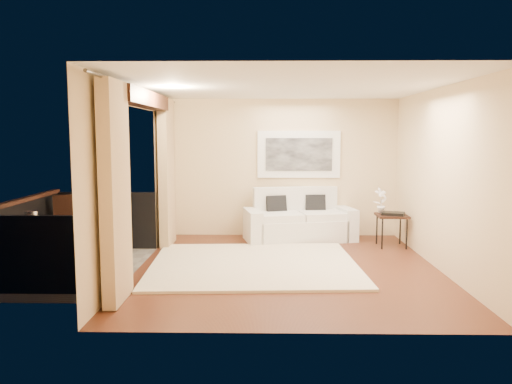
{
  "coord_description": "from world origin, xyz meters",
  "views": [
    {
      "loc": [
        -0.34,
        -7.36,
        2.0
      ],
      "look_at": [
        -0.49,
        0.92,
        1.05
      ],
      "focal_mm": 35.0,
      "sensor_mm": 36.0,
      "label": 1
    }
  ],
  "objects_px": {
    "bistro_table": "(39,232)",
    "ice_bucket": "(32,218)",
    "balcony_chair_far": "(69,219)",
    "balcony_chair_near": "(18,247)",
    "sofa": "(299,221)",
    "orchid": "(381,201)",
    "side_table": "(392,218)"
  },
  "relations": [
    {
      "from": "side_table",
      "to": "bistro_table",
      "type": "distance_m",
      "value": 5.81
    },
    {
      "from": "balcony_chair_far",
      "to": "balcony_chair_near",
      "type": "relative_size",
      "value": 1.18
    },
    {
      "from": "bistro_table",
      "to": "balcony_chair_near",
      "type": "xyz_separation_m",
      "value": [
        -0.16,
        -0.29,
        -0.15
      ]
    },
    {
      "from": "orchid",
      "to": "ice_bucket",
      "type": "relative_size",
      "value": 2.33
    },
    {
      "from": "balcony_chair_near",
      "to": "ice_bucket",
      "type": "height_order",
      "value": "ice_bucket"
    },
    {
      "from": "sofa",
      "to": "balcony_chair_far",
      "type": "height_order",
      "value": "balcony_chair_far"
    },
    {
      "from": "balcony_chair_near",
      "to": "ice_bucket",
      "type": "distance_m",
      "value": 0.5
    },
    {
      "from": "bistro_table",
      "to": "sofa",
      "type": "bearing_deg",
      "value": 34.19
    },
    {
      "from": "sofa",
      "to": "orchid",
      "type": "bearing_deg",
      "value": -29.37
    },
    {
      "from": "balcony_chair_near",
      "to": "side_table",
      "type": "bearing_deg",
      "value": 33.02
    },
    {
      "from": "balcony_chair_near",
      "to": "ice_bucket",
      "type": "relative_size",
      "value": 4.3
    },
    {
      "from": "bistro_table",
      "to": "ice_bucket",
      "type": "height_order",
      "value": "ice_bucket"
    },
    {
      "from": "sofa",
      "to": "ice_bucket",
      "type": "relative_size",
      "value": 10.95
    },
    {
      "from": "balcony_chair_far",
      "to": "balcony_chair_near",
      "type": "distance_m",
      "value": 1.67
    },
    {
      "from": "sofa",
      "to": "orchid",
      "type": "xyz_separation_m",
      "value": [
        1.46,
        -0.46,
        0.47
      ]
    },
    {
      "from": "sofa",
      "to": "ice_bucket",
      "type": "xyz_separation_m",
      "value": [
        -3.96,
        -2.52,
        0.48
      ]
    },
    {
      "from": "bistro_table",
      "to": "ice_bucket",
      "type": "bearing_deg",
      "value": 149.79
    },
    {
      "from": "sofa",
      "to": "ice_bucket",
      "type": "height_order",
      "value": "sofa"
    },
    {
      "from": "side_table",
      "to": "orchid",
      "type": "bearing_deg",
      "value": 139.89
    },
    {
      "from": "balcony_chair_far",
      "to": "balcony_chair_near",
      "type": "xyz_separation_m",
      "value": [
        -0.04,
        -1.67,
        -0.1
      ]
    },
    {
      "from": "sofa",
      "to": "bistro_table",
      "type": "bearing_deg",
      "value": -157.81
    },
    {
      "from": "bistro_table",
      "to": "orchid",
      "type": "bearing_deg",
      "value": 22.09
    },
    {
      "from": "balcony_chair_near",
      "to": "orchid",
      "type": "bearing_deg",
      "value": 34.92
    },
    {
      "from": "side_table",
      "to": "sofa",
      "type": "bearing_deg",
      "value": 159.77
    },
    {
      "from": "sofa",
      "to": "balcony_chair_near",
      "type": "xyz_separation_m",
      "value": [
        -3.99,
        -2.89,
        0.14
      ]
    },
    {
      "from": "balcony_chair_far",
      "to": "ice_bucket",
      "type": "bearing_deg",
      "value": 81.99
    },
    {
      "from": "sofa",
      "to": "ice_bucket",
      "type": "distance_m",
      "value": 4.72
    },
    {
      "from": "side_table",
      "to": "bistro_table",
      "type": "xyz_separation_m",
      "value": [
        -5.45,
        -2.0,
        0.12
      ]
    },
    {
      "from": "sofa",
      "to": "side_table",
      "type": "xyz_separation_m",
      "value": [
        1.63,
        -0.6,
        0.18
      ]
    },
    {
      "from": "balcony_chair_far",
      "to": "balcony_chair_near",
      "type": "bearing_deg",
      "value": 81.32
    },
    {
      "from": "side_table",
      "to": "balcony_chair_far",
      "type": "bearing_deg",
      "value": -173.66
    },
    {
      "from": "side_table",
      "to": "balcony_chair_near",
      "type": "height_order",
      "value": "balcony_chair_near"
    }
  ]
}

